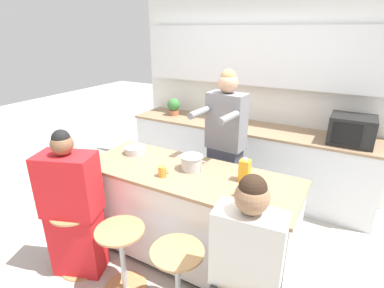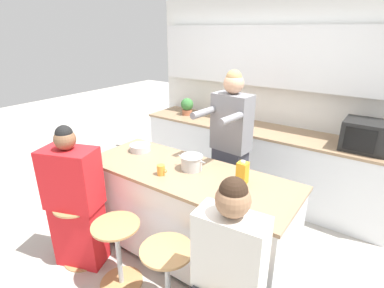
{
  "view_description": "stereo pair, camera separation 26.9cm",
  "coord_description": "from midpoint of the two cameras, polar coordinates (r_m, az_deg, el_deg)",
  "views": [
    {
      "loc": [
        1.23,
        -2.12,
        2.16
      ],
      "look_at": [
        0.0,
        0.08,
        1.18
      ],
      "focal_mm": 28.0,
      "sensor_mm": 36.0,
      "label": 1
    },
    {
      "loc": [
        1.45,
        -1.98,
        2.16
      ],
      "look_at": [
        0.0,
        0.08,
        1.18
      ],
      "focal_mm": 28.0,
      "sensor_mm": 36.0,
      "label": 2
    }
  ],
  "objects": [
    {
      "name": "wall_back",
      "position": [
        4.21,
        10.5,
        12.39
      ],
      "size": [
        3.55,
        0.22,
        2.7
      ],
      "color": "silver",
      "rests_on": "ground_plane"
    },
    {
      "name": "cooking_pot",
      "position": [
        2.76,
        -2.89,
        -3.6
      ],
      "size": [
        0.3,
        0.21,
        0.13
      ],
      "color": "#B7BABC",
      "rests_on": "kitchen_island"
    },
    {
      "name": "person_seated_near",
      "position": [
        2.12,
        6.18,
        -24.56
      ],
      "size": [
        0.45,
        0.3,
        1.4
      ],
      "rotation": [
        0.0,
        0.0,
        0.09
      ],
      "color": "#333338",
      "rests_on": "ground_plane"
    },
    {
      "name": "microwave",
      "position": [
        3.75,
        26.37,
        2.39
      ],
      "size": [
        0.47,
        0.4,
        0.32
      ],
      "color": "black",
      "rests_on": "back_counter"
    },
    {
      "name": "kitchen_island",
      "position": [
        2.97,
        -3.41,
        -13.45
      ],
      "size": [
        2.03,
        0.77,
        0.93
      ],
      "color": "black",
      "rests_on": "ground_plane"
    },
    {
      "name": "back_counter",
      "position": [
        4.22,
        8.15,
        -2.69
      ],
      "size": [
        3.3,
        0.65,
        0.93
      ],
      "color": "silver",
      "rests_on": "ground_plane"
    },
    {
      "name": "person_wrapped_blanket",
      "position": [
        2.96,
        -24.27,
        -11.42
      ],
      "size": [
        0.55,
        0.44,
        1.41
      ],
      "rotation": [
        0.0,
        0.0,
        0.36
      ],
      "color": "red",
      "rests_on": "ground_plane"
    },
    {
      "name": "bar_stool_center_right",
      "position": [
        2.52,
        -6.08,
        -24.24
      ],
      "size": [
        0.41,
        0.41,
        0.63
      ],
      "color": "tan",
      "rests_on": "ground_plane"
    },
    {
      "name": "bar_stool_leftmost",
      "position": [
        3.13,
        -23.48,
        -15.83
      ],
      "size": [
        0.41,
        0.41,
        0.63
      ],
      "color": "tan",
      "rests_on": "ground_plane"
    },
    {
      "name": "bar_stool_center_left",
      "position": [
        2.79,
        -16.03,
        -19.84
      ],
      "size": [
        0.41,
        0.41,
        0.63
      ],
      "color": "tan",
      "rests_on": "ground_plane"
    },
    {
      "name": "coffee_cup_near",
      "position": [
        2.67,
        -8.58,
        -5.23
      ],
      "size": [
        0.1,
        0.07,
        0.1
      ],
      "color": "orange",
      "rests_on": "kitchen_island"
    },
    {
      "name": "ground_plane",
      "position": [
        3.26,
        -3.22,
        -20.3
      ],
      "size": [
        16.0,
        16.0,
        0.0
      ],
      "primitive_type": "plane",
      "color": "#B2ADA3"
    },
    {
      "name": "fruit_bowl",
      "position": [
        3.21,
        -13.19,
        -1.16
      ],
      "size": [
        0.22,
        0.22,
        0.07
      ],
      "color": "#B7BABC",
      "rests_on": "kitchen_island"
    },
    {
      "name": "juice_carton",
      "position": [
        2.56,
        7.05,
        -5.08
      ],
      "size": [
        0.08,
        0.08,
        0.21
      ],
      "color": "gold",
      "rests_on": "kitchen_island"
    },
    {
      "name": "potted_plant",
      "position": [
        4.54,
        -5.23,
        7.14
      ],
      "size": [
        0.19,
        0.19,
        0.25
      ],
      "color": "#A86042",
      "rests_on": "back_counter"
    },
    {
      "name": "banana_bunch",
      "position": [
        2.37,
        6.45,
        -9.37
      ],
      "size": [
        0.17,
        0.12,
        0.06
      ],
      "color": "yellow",
      "rests_on": "kitchen_island"
    },
    {
      "name": "person_cooking",
      "position": [
        3.25,
        3.93,
        -1.7
      ],
      "size": [
        0.44,
        0.58,
        1.79
      ],
      "rotation": [
        0.0,
        0.0,
        -0.09
      ],
      "color": "#383842",
      "rests_on": "ground_plane"
    }
  ]
}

